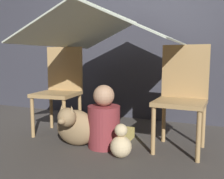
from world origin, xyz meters
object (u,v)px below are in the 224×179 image
chair_left (60,86)px  chair_right (182,93)px  person_front (104,121)px  dog (75,126)px

chair_left → chair_right: (1.25, 0.00, 0.00)m
chair_left → chair_right: bearing=-5.5°
chair_left → chair_right: same height
person_front → chair_right: bearing=20.5°
chair_left → dog: 0.58m
chair_right → dog: chair_right is taller
chair_left → dog: (0.37, -0.32, -0.31)m
person_front → chair_left: bearing=159.0°
chair_right → person_front: chair_right is taller
chair_right → person_front: bearing=-156.9°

